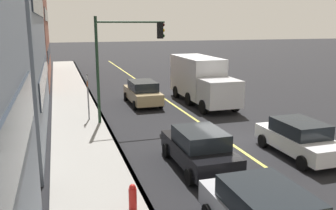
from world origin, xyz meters
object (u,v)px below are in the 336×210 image
object	(u,v)px
traffic_light_mast	(123,52)
fire_hydrant	(133,199)
car_black	(199,148)
car_white	(299,138)
truck_white	(201,79)
street_sign_post	(88,94)
car_tan	(143,92)

from	to	relation	value
traffic_light_mast	fire_hydrant	distance (m)	10.69
car_black	traffic_light_mast	distance (m)	8.12
car_white	truck_white	bearing A→B (deg)	-0.18
car_white	street_sign_post	distance (m)	11.56
traffic_light_mast	car_tan	bearing A→B (deg)	-25.00
fire_hydrant	car_white	bearing A→B (deg)	-71.39
car_black	traffic_light_mast	size ratio (longest dim) A/B	0.72
car_tan	truck_white	world-z (taller)	truck_white
car_white	fire_hydrant	bearing A→B (deg)	108.61
car_tan	street_sign_post	size ratio (longest dim) A/B	1.71
car_tan	fire_hydrant	bearing A→B (deg)	165.55
car_black	car_tan	distance (m)	11.77
traffic_light_mast	car_white	bearing A→B (deg)	-140.11
car_tan	traffic_light_mast	distance (m)	5.89
car_black	street_sign_post	size ratio (longest dim) A/B	1.53
fire_hydrant	street_sign_post	bearing A→B (deg)	1.61
car_white	traffic_light_mast	size ratio (longest dim) A/B	0.72
car_black	truck_white	xyz separation A→B (m)	(11.03, -4.60, 0.88)
car_tan	street_sign_post	distance (m)	5.43
traffic_light_mast	fire_hydrant	bearing A→B (deg)	170.70
car_tan	fire_hydrant	xyz separation A→B (m)	(-14.42, 3.72, -0.38)
car_black	car_tan	bearing A→B (deg)	-2.56
street_sign_post	car_white	bearing A→B (deg)	-135.66
car_tan	fire_hydrant	world-z (taller)	car_tan
car_white	car_tan	distance (m)	12.48
car_white	fire_hydrant	xyz separation A→B (m)	(-2.61, 7.75, -0.32)
car_black	truck_white	distance (m)	11.98
car_black	fire_hydrant	size ratio (longest dim) A/B	4.52
car_white	car_tan	world-z (taller)	car_tan
truck_white	traffic_light_mast	size ratio (longest dim) A/B	1.31
car_tan	fire_hydrant	distance (m)	14.89
car_white	street_sign_post	bearing A→B (deg)	44.34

